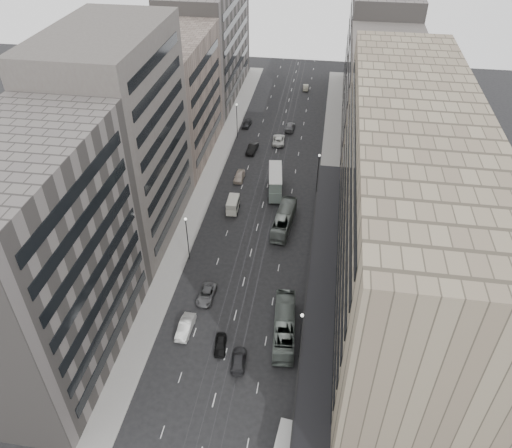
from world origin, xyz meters
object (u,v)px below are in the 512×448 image
Objects in this scene: bus_far at (284,219)px; sedan_1 at (185,327)px; sedan_0 at (220,345)px; pedestrian at (301,406)px; panel_van at (233,205)px; vw_microbus at (285,444)px; bus_near at (284,326)px; sedan_2 at (206,295)px; double_decker at (275,182)px.

bus_far reaches higher than sedan_1.
pedestrian is (11.40, -7.83, 0.51)m from sedan_0.
panel_van is 0.87× the size of sedan_1.
vw_microbus is 46.48m from panel_van.
sedan_1 is (-15.48, 15.12, -0.61)m from vw_microbus.
sedan_0 is 0.78× the size of sedan_1.
panel_van is 2.10× the size of pedestrian.
bus_far reaches higher than vw_microbus.
vw_microbus is 2.42× the size of pedestrian.
sedan_2 is at bearing -26.89° from bus_near.
bus_far is 41.25m from vw_microbus.
double_decker reaches higher than sedan_2.
bus_far is at bearing -19.51° from panel_van.
sedan_0 is (-5.47, -28.03, -0.92)m from bus_far.
sedan_1 is at bearing 150.48° from sedan_0.
sedan_1 reaches higher than sedan_2.
double_decker is at bearing 78.35° from sedan_0.
bus_near is at bearing 8.81° from sedan_1.
double_decker is 1.82× the size of vw_microbus.
bus_near is at bearing 102.54° from vw_microbus.
panel_van reaches higher than sedan_1.
pedestrian is at bearing -86.54° from double_decker.
sedan_2 is at bearing 106.77° from sedan_0.
double_decker is 2.31× the size of sedan_0.
panel_van is 22.44m from sedan_2.
sedan_1 is (-13.61, -1.58, -0.83)m from bus_near.
double_decker reaches higher than sedan_0.
pedestrian is (3.20, -11.57, -0.47)m from bus_near.
bus_far is 10.27m from panel_van.
sedan_1 is 19.56m from pedestrian.
panel_van is at bearing -69.93° from bus_near.
double_decker is 4.38× the size of pedestrian.
panel_van is (-14.35, 44.20, 0.05)m from vw_microbus.
bus_near is 16.81m from vw_microbus.
double_decker is 38.61m from sedan_0.
sedan_2 is at bearing -50.10° from pedestrian.
panel_van reaches higher than pedestrian.
bus_near is at bearing -20.64° from sedan_2.
panel_van is (-9.75, 3.21, -0.10)m from bus_far.
double_decker reaches higher than bus_far.
sedan_2 is at bearing 80.41° from sedan_1.
vw_microbus is 1.00× the size of sedan_2.
sedan_2 is at bearing 68.69° from bus_far.
pedestrian is at bearing 81.62° from vw_microbus.
sedan_0 is 0.79× the size of sedan_2.
sedan_1 is at bearing 141.80° from vw_microbus.
double_decker reaches higher than pedestrian.
double_decker is 2.08× the size of panel_van.
sedan_1 is 1.00× the size of sedan_2.
bus_far is 28.07m from sedan_1.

